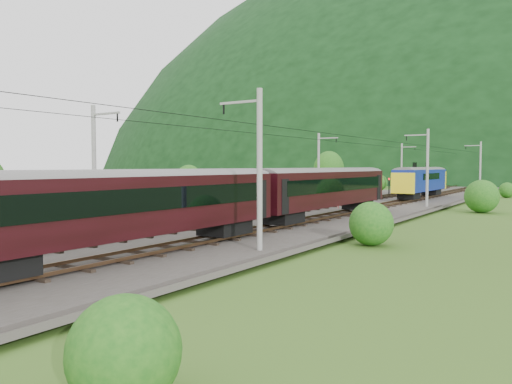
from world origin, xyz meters
The scene contains 14 objects.
ground centered at (0.00, 0.00, 0.00)m, with size 600.00×600.00×0.00m, color #344F18.
railbed centered at (0.00, 10.00, 0.15)m, with size 14.00×220.00×0.30m, color #38332D.
track_left centered at (-2.40, 10.00, 0.37)m, with size 2.40×220.00×0.27m.
track_right centered at (2.40, 10.00, 0.37)m, with size 2.40×220.00×0.27m.
catenary_left centered at (-6.12, 32.00, 4.50)m, with size 2.54×192.28×8.00m.
catenary_right centered at (6.12, 32.00, 4.50)m, with size 2.54×192.28×8.00m.
overhead_wires centered at (0.00, 10.00, 7.10)m, with size 4.83×198.00×0.03m.
mountain_ridge centered at (-120.00, 300.00, 0.00)m, with size 336.00×280.00×132.00m, color black.
train centered at (2.40, -4.49, 3.20)m, with size 2.66×107.09×4.61m.
hazard_post_near centered at (-0.52, 24.81, 1.08)m, with size 0.17×0.17×1.56m, color red.
hazard_post_far centered at (0.27, 44.84, 0.95)m, with size 0.14×0.14×1.30m, color red.
signal centered at (-3.14, 48.24, 1.76)m, with size 0.28×0.28×2.49m.
vegetation_left centered at (-13.28, 23.02, 2.42)m, with size 11.56×141.44×6.82m.
vegetation_right centered at (11.31, 19.14, 1.19)m, with size 5.65×98.43×2.86m.
Camera 1 is at (19.53, -20.72, 4.49)m, focal length 35.00 mm.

